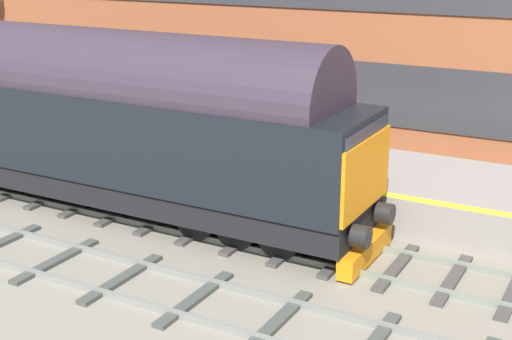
{
  "coord_description": "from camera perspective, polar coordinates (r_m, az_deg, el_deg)",
  "views": [
    {
      "loc": [
        -13.85,
        -7.17,
        6.74
      ],
      "look_at": [
        0.2,
        0.55,
        1.63
      ],
      "focal_mm": 50.85,
      "sensor_mm": 36.0,
      "label": 1
    }
  ],
  "objects": [
    {
      "name": "station_platform",
      "position": [
        19.87,
        6.13,
        -0.74
      ],
      "size": [
        4.0,
        44.0,
        1.01
      ],
      "color": "gray",
      "rests_on": "ground"
    },
    {
      "name": "track_main",
      "position": [
        16.97,
        1.31,
        -5.55
      ],
      "size": [
        2.5,
        60.0,
        0.15
      ],
      "color": "slate",
      "rests_on": "ground"
    },
    {
      "name": "track_adjacent_west",
      "position": [
        14.43,
        -4.8,
        -10.01
      ],
      "size": [
        2.5,
        60.0,
        0.15
      ],
      "color": "slate",
      "rests_on": "ground"
    },
    {
      "name": "ground_plane",
      "position": [
        16.99,
        1.31,
        -5.71
      ],
      "size": [
        140.0,
        140.0,
        0.0
      ],
      "primitive_type": "plane",
      "color": "gray",
      "rests_on": "ground"
    },
    {
      "name": "diesel_locomotive",
      "position": [
        20.22,
        -16.38,
        4.79
      ],
      "size": [
        2.74,
        18.7,
        4.68
      ],
      "color": "black",
      "rests_on": "ground"
    },
    {
      "name": "waiting_passenger",
      "position": [
        20.81,
        -0.57,
        4.47
      ],
      "size": [
        0.4,
        0.5,
        1.64
      ],
      "rotation": [
        0.0,
        0.0,
        1.77
      ],
      "color": "#372C39",
      "rests_on": "station_platform"
    }
  ]
}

